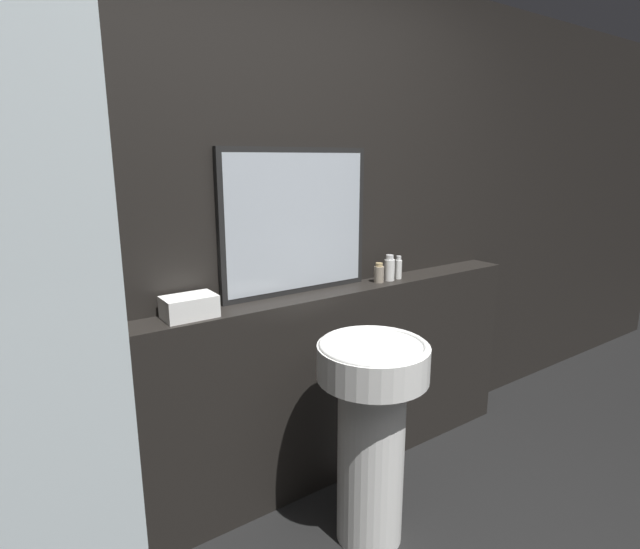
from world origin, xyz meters
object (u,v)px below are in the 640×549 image
(towel_stack, at_px, (189,307))
(conditioner_bottle, at_px, (389,269))
(lotion_bottle, at_px, (398,268))
(shampoo_bottle, at_px, (379,273))
(mirror, at_px, (296,222))
(pedestal_sink, at_px, (371,424))

(towel_stack, distance_m, conditioner_bottle, 1.10)
(towel_stack, relative_size, conditioner_bottle, 1.54)
(conditioner_bottle, height_order, lotion_bottle, conditioner_bottle)
(towel_stack, xyz_separation_m, shampoo_bottle, (1.02, 0.00, 0.00))
(conditioner_bottle, xyz_separation_m, lotion_bottle, (0.07, -0.00, -0.01))
(mirror, xyz_separation_m, towel_stack, (-0.57, -0.07, -0.29))
(mirror, bearing_deg, conditioner_bottle, -7.89)
(towel_stack, bearing_deg, mirror, 7.43)
(pedestal_sink, xyz_separation_m, conditioner_bottle, (0.51, 0.47, 0.52))
(pedestal_sink, bearing_deg, conditioner_bottle, 42.31)
(lotion_bottle, bearing_deg, shampoo_bottle, 180.00)
(lotion_bottle, bearing_deg, pedestal_sink, -141.09)
(mirror, height_order, shampoo_bottle, mirror)
(mirror, relative_size, lotion_bottle, 6.33)
(towel_stack, relative_size, lotion_bottle, 1.70)
(mirror, distance_m, towel_stack, 0.64)
(pedestal_sink, height_order, conditioner_bottle, conditioner_bottle)
(pedestal_sink, xyz_separation_m, lotion_bottle, (0.58, 0.47, 0.51))
(mirror, relative_size, conditioner_bottle, 5.74)
(pedestal_sink, height_order, towel_stack, towel_stack)
(pedestal_sink, xyz_separation_m, mirror, (-0.02, 0.54, 0.80))
(mirror, bearing_deg, pedestal_sink, -88.18)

